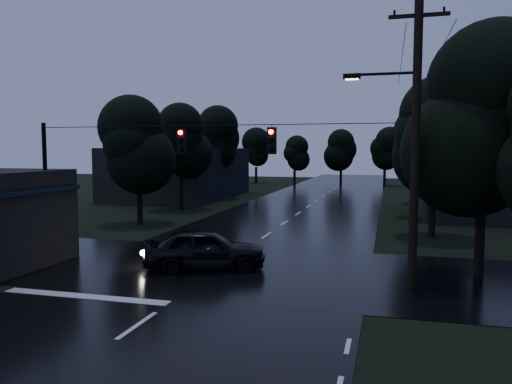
% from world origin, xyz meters
% --- Properties ---
extents(main_road, '(12.00, 120.00, 0.02)m').
position_xyz_m(main_road, '(0.00, 30.00, 0.00)').
color(main_road, black).
rests_on(main_road, ground).
extents(cross_street, '(60.00, 9.00, 0.02)m').
position_xyz_m(cross_street, '(0.00, 12.00, 0.00)').
color(cross_street, black).
rests_on(cross_street, ground).
extents(building_far_right, '(10.00, 14.00, 4.40)m').
position_xyz_m(building_far_right, '(14.00, 34.00, 2.20)').
color(building_far_right, black).
rests_on(building_far_right, ground).
extents(building_far_left, '(10.00, 16.00, 5.00)m').
position_xyz_m(building_far_left, '(-14.00, 40.00, 2.50)').
color(building_far_left, black).
rests_on(building_far_left, ground).
extents(utility_pole_main, '(3.50, 0.30, 10.00)m').
position_xyz_m(utility_pole_main, '(7.41, 11.00, 5.26)').
color(utility_pole_main, black).
rests_on(utility_pole_main, ground).
extents(utility_pole_far, '(2.00, 0.30, 7.50)m').
position_xyz_m(utility_pole_far, '(8.30, 28.00, 3.88)').
color(utility_pole_far, black).
rests_on(utility_pole_far, ground).
extents(anchor_pole_left, '(0.18, 0.18, 6.00)m').
position_xyz_m(anchor_pole_left, '(-7.50, 11.00, 3.00)').
color(anchor_pole_left, black).
rests_on(anchor_pole_left, ground).
extents(span_signals, '(15.00, 0.37, 1.12)m').
position_xyz_m(span_signals, '(0.56, 10.99, 5.24)').
color(span_signals, black).
rests_on(span_signals, ground).
extents(tree_corner_near, '(4.48, 4.48, 9.44)m').
position_xyz_m(tree_corner_near, '(10.00, 13.00, 5.99)').
color(tree_corner_near, black).
rests_on(tree_corner_near, ground).
extents(tree_left_a, '(3.92, 3.92, 8.26)m').
position_xyz_m(tree_left_a, '(-9.00, 22.00, 5.24)').
color(tree_left_a, black).
rests_on(tree_left_a, ground).
extents(tree_left_b, '(4.20, 4.20, 8.85)m').
position_xyz_m(tree_left_b, '(-9.60, 30.00, 5.62)').
color(tree_left_b, black).
rests_on(tree_left_b, ground).
extents(tree_left_c, '(4.48, 4.48, 9.44)m').
position_xyz_m(tree_left_c, '(-10.20, 40.00, 5.99)').
color(tree_left_c, black).
rests_on(tree_left_c, ground).
extents(tree_right_a, '(4.20, 4.20, 8.85)m').
position_xyz_m(tree_right_a, '(9.00, 22.00, 5.62)').
color(tree_right_a, black).
rests_on(tree_right_a, ground).
extents(tree_right_b, '(4.48, 4.48, 9.44)m').
position_xyz_m(tree_right_b, '(9.60, 30.00, 5.99)').
color(tree_right_b, black).
rests_on(tree_right_b, ground).
extents(tree_right_c, '(4.76, 4.76, 10.03)m').
position_xyz_m(tree_right_c, '(10.20, 40.00, 6.37)').
color(tree_right_c, black).
rests_on(tree_right_c, ground).
extents(car, '(5.31, 3.62, 1.68)m').
position_xyz_m(car, '(-0.55, 11.70, 0.84)').
color(car, black).
rests_on(car, ground).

